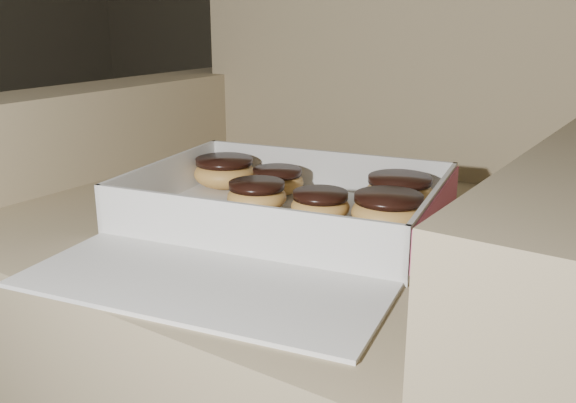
# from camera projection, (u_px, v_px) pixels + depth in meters

# --- Properties ---
(armchair) EXTENTS (0.95, 0.81, 1.00)m
(armchair) POSITION_uv_depth(u_px,v_px,m) (309.00, 278.00, 1.02)
(armchair) COLOR #877356
(armchair) RESTS_ON floor
(bakery_box) EXTENTS (0.48, 0.54, 0.07)m
(bakery_box) POSITION_uv_depth(u_px,v_px,m) (278.00, 221.00, 0.84)
(bakery_box) COLOR silver
(bakery_box) RESTS_ON armchair
(donut_a) EXTENTS (0.10, 0.10, 0.05)m
(donut_a) POSITION_uv_depth(u_px,v_px,m) (399.00, 191.00, 0.90)
(donut_a) COLOR #D99A4C
(donut_a) RESTS_ON bakery_box
(donut_b) EXTENTS (0.08, 0.08, 0.04)m
(donut_b) POSITION_uv_depth(u_px,v_px,m) (277.00, 181.00, 0.97)
(donut_b) COLOR #D99A4C
(donut_b) RESTS_ON bakery_box
(donut_c) EXTENTS (0.09, 0.09, 0.05)m
(donut_c) POSITION_uv_depth(u_px,v_px,m) (388.00, 211.00, 0.82)
(donut_c) COLOR #D99A4C
(donut_c) RESTS_ON bakery_box
(donut_d) EXTENTS (0.08, 0.08, 0.04)m
(donut_d) POSITION_uv_depth(u_px,v_px,m) (257.00, 195.00, 0.89)
(donut_d) COLOR #D99A4C
(donut_d) RESTS_ON bakery_box
(donut_e) EXTENTS (0.10, 0.10, 0.05)m
(donut_e) POSITION_uv_depth(u_px,v_px,m) (225.00, 172.00, 1.00)
(donut_e) COLOR #D99A4C
(donut_e) RESTS_ON bakery_box
(donut_f) EXTENTS (0.08, 0.08, 0.04)m
(donut_f) POSITION_uv_depth(u_px,v_px,m) (320.00, 205.00, 0.85)
(donut_f) COLOR #D99A4C
(donut_f) RESTS_ON bakery_box
(crumb_a) EXTENTS (0.01, 0.01, 0.00)m
(crumb_a) POSITION_uv_depth(u_px,v_px,m) (393.00, 247.00, 0.76)
(crumb_a) COLOR black
(crumb_a) RESTS_ON bakery_box
(crumb_b) EXTENTS (0.01, 0.01, 0.00)m
(crumb_b) POSITION_uv_depth(u_px,v_px,m) (239.00, 231.00, 0.81)
(crumb_b) COLOR black
(crumb_b) RESTS_ON bakery_box
(crumb_c) EXTENTS (0.01, 0.01, 0.00)m
(crumb_c) POSITION_uv_depth(u_px,v_px,m) (166.00, 222.00, 0.84)
(crumb_c) COLOR black
(crumb_c) RESTS_ON bakery_box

